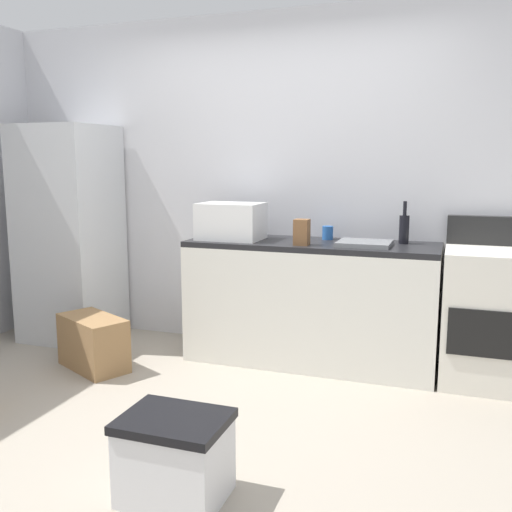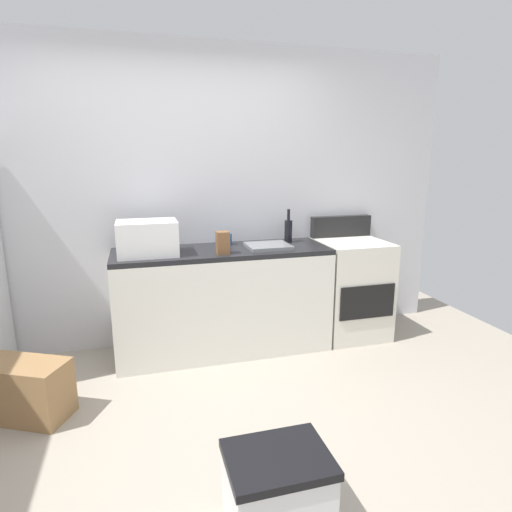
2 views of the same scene
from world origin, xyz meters
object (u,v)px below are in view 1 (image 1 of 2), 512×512
Objects in this scene: microwave at (231,221)px; refrigerator at (70,234)px; wine_bottle at (404,228)px; cardboard_box_medium at (93,343)px; coffee_mug at (328,233)px; knife_block at (302,232)px; stove_oven at (490,315)px; storage_bin at (175,457)px.

refrigerator is at bearing 179.78° from microwave.
wine_bottle is 0.55× the size of cardboard_box_medium.
cardboard_box_medium is (-2.07, -0.78, -0.82)m from wine_bottle.
coffee_mug is at bearing 28.46° from cardboard_box_medium.
knife_block is (-0.11, -0.35, 0.04)m from coffee_mug.
refrigerator is 1.46m from microwave.
refrigerator is 1.60× the size of stove_oven.
cardboard_box_medium is (-1.52, -0.82, -0.76)m from coffee_mug.
microwave is 2.56× the size of knife_block.
coffee_mug is (2.13, 0.22, 0.07)m from refrigerator.
microwave is 1.25m from wine_bottle.
cardboard_box_medium is 1.19× the size of storage_bin.
wine_bottle is at bearing 20.71° from cardboard_box_medium.
knife_block reaches higher than storage_bin.
coffee_mug is 0.36m from knife_block.
knife_block is at bearing -107.46° from coffee_mug.
coffee_mug is 1.88m from cardboard_box_medium.
wine_bottle reaches higher than microwave.
microwave is 2.08m from storage_bin.
refrigerator is 3.83× the size of microwave.
refrigerator reaches higher than microwave.
knife_block is 0.39× the size of storage_bin.
storage_bin is (-0.11, -1.73, -0.80)m from knife_block.
stove_oven is 3.67× the size of wine_bottle.
refrigerator is at bearing 176.42° from knife_block.
stove_oven is 2.39× the size of microwave.
stove_oven is 2.01× the size of cardboard_box_medium.
microwave is 1.33m from cardboard_box_medium.
wine_bottle is at bearing 8.50° from microwave.
storage_bin is at bearing -93.60° from knife_block.
cardboard_box_medium is at bearing 136.06° from storage_bin.
wine_bottle reaches higher than knife_block.
storage_bin is (0.47, -1.85, -0.84)m from microwave.
stove_oven reaches higher than coffee_mug.
refrigerator is 9.79× the size of knife_block.
refrigerator is 3.83× the size of storage_bin.
refrigerator is 3.30m from stove_oven.
coffee_mug is (-1.14, 0.16, 0.48)m from stove_oven.
wine_bottle is (1.24, 0.18, -0.03)m from microwave.
coffee_mug is 2.22m from storage_bin.
microwave is (-1.82, -0.06, 0.57)m from stove_oven.
refrigerator is 2.14m from coffee_mug.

